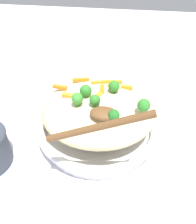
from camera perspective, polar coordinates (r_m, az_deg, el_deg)
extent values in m
plane|color=silver|center=(0.58, 0.00, -5.78)|extent=(2.40, 2.40, 0.00)
cylinder|color=silver|center=(0.57, 0.00, -4.89)|extent=(0.27, 0.27, 0.02)
torus|color=silver|center=(0.56, 0.00, -3.20)|extent=(0.29, 0.29, 0.02)
torus|color=black|center=(0.55, 0.00, -2.89)|extent=(0.29, 0.29, 0.00)
ellipsoid|color=beige|center=(0.53, 0.00, 0.59)|extent=(0.26, 0.24, 0.09)
cube|color=orange|center=(0.54, 3.62, 6.56)|extent=(0.02, 0.01, 0.01)
cube|color=orange|center=(0.52, 1.08, 5.81)|extent=(0.01, 0.03, 0.01)
cube|color=orange|center=(0.57, -4.33, 8.08)|extent=(0.04, 0.02, 0.01)
cube|color=orange|center=(0.56, 3.92, 7.63)|extent=(0.04, 0.02, 0.01)
cube|color=orange|center=(0.50, -6.77, 3.98)|extent=(0.04, 0.02, 0.01)
cube|color=orange|center=(0.54, -9.53, 6.18)|extent=(0.04, 0.01, 0.01)
cube|color=orange|center=(0.50, 0.22, 3.95)|extent=(0.03, 0.04, 0.01)
cube|color=orange|center=(0.55, 0.32, 7.40)|extent=(0.04, 0.02, 0.01)
cube|color=orange|center=(0.54, 7.18, 6.17)|extent=(0.03, 0.01, 0.01)
cylinder|color=#377928|center=(0.47, -5.11, 2.07)|extent=(0.01, 0.01, 0.01)
sphere|color=#3D8E33|center=(0.47, -5.20, 3.44)|extent=(0.02, 0.02, 0.02)
cylinder|color=#296820|center=(0.51, 3.96, 5.19)|extent=(0.01, 0.01, 0.01)
sphere|color=#2D7A28|center=(0.51, 4.02, 6.46)|extent=(0.03, 0.03, 0.03)
cylinder|color=#205B1C|center=(0.44, 3.91, -2.08)|extent=(0.01, 0.01, 0.01)
sphere|color=#236B23|center=(0.43, 3.98, -0.79)|extent=(0.02, 0.02, 0.02)
cylinder|color=#296820|center=(0.47, 11.18, 0.34)|extent=(0.01, 0.01, 0.01)
sphere|color=#2D7A28|center=(0.46, 11.39, 1.66)|extent=(0.03, 0.03, 0.03)
cylinder|color=#296820|center=(0.47, -0.39, 1.84)|extent=(0.01, 0.01, 0.01)
sphere|color=#2D7A28|center=(0.46, -0.39, 2.97)|extent=(0.02, 0.02, 0.02)
cylinder|color=#296820|center=(0.50, -3.06, 4.12)|extent=(0.01, 0.01, 0.01)
sphere|color=#2D7A28|center=(0.49, -3.11, 5.33)|extent=(0.03, 0.03, 0.03)
ellipsoid|color=brown|center=(0.44, 1.51, -0.34)|extent=(0.06, 0.04, 0.02)
cylinder|color=brown|center=(0.35, -0.33, -3.87)|extent=(0.17, 0.01, 0.09)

